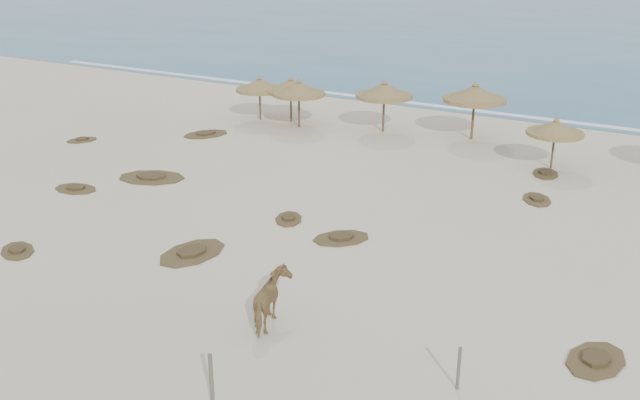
# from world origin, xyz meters

# --- Properties ---
(ground) EXTENTS (160.00, 160.00, 0.00)m
(ground) POSITION_xyz_m (0.00, 0.00, 0.00)
(ground) COLOR beige
(ground) RESTS_ON ground
(ocean) EXTENTS (200.00, 100.00, 0.01)m
(ocean) POSITION_xyz_m (0.00, 75.00, 0.00)
(ocean) COLOR #28587A
(ocean) RESTS_ON ground
(foam_line) EXTENTS (70.00, 0.60, 0.01)m
(foam_line) POSITION_xyz_m (0.00, 26.00, 0.00)
(foam_line) COLOR white
(foam_line) RESTS_ON ground
(palapa_0) EXTENTS (3.30, 3.30, 2.58)m
(palapa_0) POSITION_xyz_m (-10.62, 17.85, 2.00)
(palapa_0) COLOR brown
(palapa_0) RESTS_ON ground
(palapa_1) EXTENTS (3.56, 3.56, 2.64)m
(palapa_1) POSITION_xyz_m (-8.78, 18.24, 2.05)
(palapa_1) COLOR brown
(palapa_1) RESTS_ON ground
(palapa_2) EXTENTS (3.17, 3.17, 2.75)m
(palapa_2) POSITION_xyz_m (-7.82, 17.55, 2.13)
(palapa_2) COLOR brown
(palapa_2) RESTS_ON ground
(palapa_3) EXTENTS (3.71, 3.71, 2.88)m
(palapa_3) POSITION_xyz_m (-3.35, 19.01, 2.23)
(palapa_3) COLOR brown
(palapa_3) RESTS_ON ground
(palapa_4) EXTENTS (4.31, 4.31, 3.08)m
(palapa_4) POSITION_xyz_m (1.33, 19.95, 2.39)
(palapa_4) COLOR brown
(palapa_4) RESTS_ON ground
(palapa_5) EXTENTS (2.74, 2.74, 2.43)m
(palapa_5) POSITION_xyz_m (6.08, 17.07, 1.89)
(palapa_5) COLOR brown
(palapa_5) RESTS_ON ground
(horse) EXTENTS (1.40, 2.01, 1.55)m
(horse) POSITION_xyz_m (2.47, -1.03, 0.78)
(horse) COLOR #9A7946
(horse) RESTS_ON ground
(fence_post_near) EXTENTS (0.12, 0.12, 1.38)m
(fence_post_near) POSITION_xyz_m (3.20, -4.71, 0.69)
(fence_post_near) COLOR #615849
(fence_post_near) RESTS_ON ground
(fence_post_far) EXTENTS (0.11, 0.11, 1.16)m
(fence_post_far) POSITION_xyz_m (7.97, -1.31, 0.58)
(fence_post_far) COLOR #615849
(fence_post_far) RESTS_ON ground
(scrub_0) EXTENTS (2.07, 1.48, 0.16)m
(scrub_0) POSITION_xyz_m (-10.87, 4.15, 0.05)
(scrub_0) COLOR brown
(scrub_0) RESTS_ON ground
(scrub_1) EXTENTS (3.50, 2.87, 0.16)m
(scrub_1) POSITION_xyz_m (-9.06, 6.85, 0.05)
(scrub_1) COLOR brown
(scrub_1) RESTS_ON ground
(scrub_2) EXTENTS (1.62, 1.86, 0.16)m
(scrub_2) POSITION_xyz_m (-1.20, 5.75, 0.05)
(scrub_2) COLOR brown
(scrub_2) RESTS_ON ground
(scrub_3) EXTENTS (2.43, 2.46, 0.16)m
(scrub_3) POSITION_xyz_m (1.39, 5.15, 0.05)
(scrub_3) COLOR brown
(scrub_3) RESTS_ON ground
(scrub_4) EXTENTS (1.79, 2.33, 0.16)m
(scrub_4) POSITION_xyz_m (10.69, 1.56, 0.05)
(scrub_4) COLOR brown
(scrub_4) RESTS_ON ground
(scrub_6) EXTENTS (2.61, 2.92, 0.16)m
(scrub_6) POSITION_xyz_m (-11.36, 13.69, 0.05)
(scrub_6) COLOR brown
(scrub_6) RESTS_ON ground
(scrub_7) EXTENTS (1.72, 2.01, 0.16)m
(scrub_7) POSITION_xyz_m (6.54, 12.50, 0.05)
(scrub_7) COLOR brown
(scrub_7) RESTS_ON ground
(scrub_8) EXTENTS (1.68, 1.87, 0.16)m
(scrub_8) POSITION_xyz_m (-16.30, 9.60, 0.05)
(scrub_8) COLOR brown
(scrub_8) RESTS_ON ground
(scrub_9) EXTENTS (2.05, 2.84, 0.16)m
(scrub_9) POSITION_xyz_m (-2.48, 1.56, 0.05)
(scrub_9) COLOR brown
(scrub_9) RESTS_ON ground
(scrub_10) EXTENTS (1.54, 1.97, 0.16)m
(scrub_10) POSITION_xyz_m (6.09, 16.00, 0.05)
(scrub_10) COLOR brown
(scrub_10) RESTS_ON ground
(scrub_11) EXTENTS (1.98, 1.78, 0.16)m
(scrub_11) POSITION_xyz_m (-7.82, -1.28, 0.05)
(scrub_11) COLOR brown
(scrub_11) RESTS_ON ground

